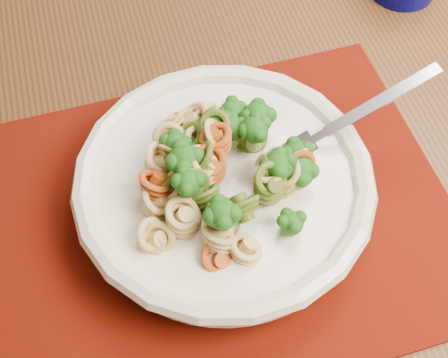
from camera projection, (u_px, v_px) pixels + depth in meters
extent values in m
cube|color=#543017|center=(231.00, 104.00, 0.65)|extent=(1.41, 0.98, 0.04)
cube|color=#540903|center=(217.00, 217.00, 0.55)|extent=(0.45, 0.37, 0.00)
cylinder|color=white|center=(224.00, 201.00, 0.55)|extent=(0.11, 0.11, 0.01)
cylinder|color=white|center=(224.00, 189.00, 0.54)|extent=(0.24, 0.24, 0.03)
torus|color=white|center=(224.00, 180.00, 0.53)|extent=(0.26, 0.26, 0.02)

